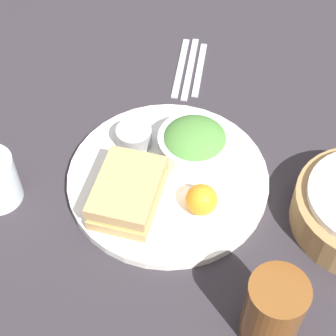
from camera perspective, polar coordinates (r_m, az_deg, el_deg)
ground_plane at (r=0.89m, az=0.00°, el=-1.39°), size 4.00×4.00×0.00m
plate at (r=0.89m, az=0.00°, el=-1.10°), size 0.32×0.32×0.01m
sandwich at (r=0.83m, az=-4.12°, el=-2.51°), size 0.14×0.11×0.05m
salad_bowl at (r=0.88m, az=2.70°, el=2.38°), size 0.12×0.12×0.06m
dressing_cup at (r=0.92m, az=-3.46°, el=3.25°), size 0.06×0.06×0.03m
orange_wedge at (r=0.83m, az=3.43°, el=-3.23°), size 0.05×0.05×0.05m
drink_glass at (r=0.73m, az=10.62°, el=-14.04°), size 0.08×0.08×0.12m
fork at (r=1.08m, az=1.29°, el=10.22°), size 0.16×0.05×0.01m
knife at (r=1.07m, az=2.26°, el=10.12°), size 0.17×0.05×0.01m
spoon at (r=1.07m, az=3.22°, el=10.01°), size 0.15×0.05×0.01m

